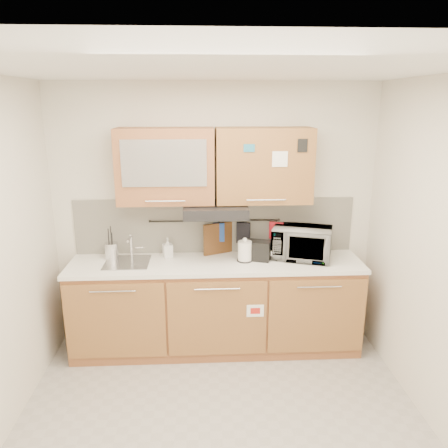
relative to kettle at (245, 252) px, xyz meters
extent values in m
plane|color=#9E9993|center=(-0.28, -1.20, -1.01)|extent=(3.20, 3.20, 0.00)
plane|color=white|center=(-0.28, -1.20, 1.59)|extent=(3.20, 3.20, 0.00)
plane|color=silver|center=(-0.28, 0.30, 0.29)|extent=(3.20, 0.00, 3.20)
cube|color=#A7653B|center=(-0.28, 0.00, -0.57)|extent=(2.80, 0.60, 0.88)
cube|color=black|center=(-0.28, 0.00, -0.96)|extent=(2.80, 0.54, 0.10)
cube|color=#9A6936|center=(-1.21, -0.31, -0.54)|extent=(0.91, 0.02, 0.74)
cylinder|color=silver|center=(-1.21, -0.34, -0.23)|extent=(0.41, 0.01, 0.01)
cube|color=#9A6936|center=(-0.28, -0.31, -0.54)|extent=(0.91, 0.02, 0.74)
cylinder|color=silver|center=(-0.28, -0.34, -0.23)|extent=(0.41, 0.01, 0.01)
cube|color=#9A6936|center=(0.65, -0.31, -0.54)|extent=(0.91, 0.02, 0.74)
cylinder|color=silver|center=(0.65, -0.34, -0.23)|extent=(0.41, 0.01, 0.01)
cube|color=white|center=(-0.28, -0.01, -0.11)|extent=(2.82, 0.62, 0.04)
cube|color=silver|center=(-0.28, 0.29, 0.19)|extent=(2.80, 0.02, 0.56)
cube|color=#A7653B|center=(-0.74, 0.12, 0.82)|extent=(0.90, 0.35, 0.70)
cube|color=silver|center=(-0.74, -0.06, 0.87)|extent=(0.76, 0.02, 0.42)
cube|color=#9A6936|center=(0.18, 0.12, 0.82)|extent=(0.90, 0.35, 0.70)
cube|color=white|center=(0.30, -0.06, 0.90)|extent=(0.14, 0.00, 0.14)
cube|color=black|center=(-0.28, 0.05, 0.41)|extent=(0.60, 0.46, 0.10)
cube|color=silver|center=(-1.13, 0.00, -0.10)|extent=(0.42, 0.40, 0.03)
cylinder|color=silver|center=(-1.11, 0.16, 0.03)|extent=(0.03, 0.03, 0.24)
cylinder|color=silver|center=(-1.11, 0.08, 0.13)|extent=(0.02, 0.18, 0.02)
cylinder|color=black|center=(-0.28, 0.25, 0.25)|extent=(1.30, 0.02, 0.02)
cylinder|color=silver|center=(-1.30, 0.13, -0.01)|extent=(0.17, 0.17, 0.16)
cylinder|color=black|center=(-1.32, 0.14, 0.06)|extent=(0.01, 0.01, 0.31)
cylinder|color=black|center=(-1.28, 0.11, 0.04)|extent=(0.01, 0.01, 0.27)
cylinder|color=black|center=(-1.30, 0.15, 0.07)|extent=(0.01, 0.01, 0.33)
cylinder|color=black|center=(-1.31, 0.10, 0.03)|extent=(0.01, 0.01, 0.24)
cylinder|color=white|center=(0.00, 0.00, 0.01)|extent=(0.16, 0.16, 0.20)
sphere|color=white|center=(0.00, 0.00, 0.12)|extent=(0.04, 0.04, 0.04)
cube|color=white|center=(0.08, 0.02, 0.01)|extent=(0.02, 0.03, 0.13)
cylinder|color=black|center=(0.00, 0.00, -0.09)|extent=(0.15, 0.15, 0.01)
cube|color=black|center=(0.13, 0.03, 0.00)|extent=(0.28, 0.22, 0.19)
cube|color=black|center=(0.08, 0.04, 0.09)|extent=(0.10, 0.13, 0.01)
cube|color=black|center=(0.17, 0.02, 0.09)|extent=(0.10, 0.13, 0.01)
imported|color=#999999|center=(0.56, 0.06, 0.06)|extent=(0.65, 0.53, 0.31)
imported|color=#999999|center=(-0.75, 0.14, 0.00)|extent=(0.11, 0.11, 0.20)
cube|color=brown|center=(-0.23, 0.23, 0.01)|extent=(0.33, 0.16, 0.43)
cube|color=#1F4091|center=(-0.24, 0.23, 0.13)|extent=(0.12, 0.04, 0.19)
cube|color=black|center=(0.01, 0.23, 0.12)|extent=(0.14, 0.08, 0.22)
cube|color=red|center=(0.34, 0.23, 0.14)|extent=(0.14, 0.07, 0.17)
camera|label=1|loc=(-0.41, -3.96, 1.39)|focal=35.00mm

